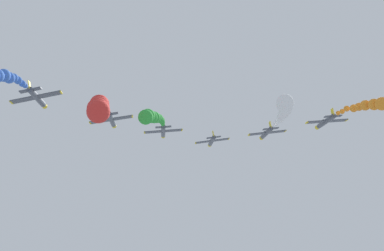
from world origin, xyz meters
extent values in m
cylinder|color=#474C56|center=(6.75, 17.37, 100.18)|extent=(1.25, 9.00, 1.25)
cone|color=yellow|center=(6.75, 22.47, 100.18)|extent=(1.19, 1.20, 1.19)
cube|color=#474C56|center=(6.77, 16.97, 100.08)|extent=(9.13, 1.90, 1.53)
cylinder|color=yellow|center=(2.22, 16.97, 99.40)|extent=(0.41, 1.40, 0.41)
cylinder|color=yellow|center=(11.32, 16.97, 100.75)|extent=(0.41, 1.40, 0.41)
cube|color=#474C56|center=(6.74, 13.37, 100.22)|extent=(3.79, 1.20, 0.73)
cube|color=yellow|center=(6.61, 13.27, 101.13)|extent=(0.37, 1.10, 1.60)
ellipsoid|color=black|center=(6.68, 19.17, 100.67)|extent=(0.89, 2.20, 0.81)
cylinder|color=#474C56|center=(-6.68, 6.62, 100.02)|extent=(1.20, 9.00, 1.20)
cone|color=yellow|center=(-6.68, 11.72, 100.02)|extent=(1.14, 1.20, 1.14)
cube|color=#474C56|center=(-6.67, 6.22, 99.92)|extent=(9.18, 1.90, 1.02)
cylinder|color=yellow|center=(-11.25, 6.22, 99.50)|extent=(0.39, 1.40, 0.39)
cylinder|color=yellow|center=(-2.09, 6.22, 100.34)|extent=(0.39, 1.40, 0.39)
cube|color=#474C56|center=(-6.68, 2.62, 100.07)|extent=(3.80, 1.20, 0.52)
cube|color=yellow|center=(-6.76, 2.52, 100.98)|extent=(0.28, 1.10, 1.61)
ellipsoid|color=black|center=(-6.72, 8.42, 100.51)|extent=(0.86, 2.20, 0.77)
sphere|color=green|center=(-6.84, -0.05, 100.13)|extent=(1.04, 1.04, 1.04)
sphere|color=green|center=(-6.94, -1.71, 100.04)|extent=(1.16, 1.16, 1.16)
sphere|color=green|center=(-6.96, -3.38, 99.72)|extent=(1.25, 1.25, 1.25)
sphere|color=green|center=(-7.14, -5.04, 99.74)|extent=(1.41, 1.41, 1.41)
sphere|color=green|center=(-7.53, -6.71, 99.41)|extent=(1.71, 1.71, 1.71)
sphere|color=green|center=(-7.71, -8.37, 99.16)|extent=(1.84, 1.84, 1.84)
sphere|color=green|center=(-8.25, -10.04, 98.77)|extent=(2.25, 2.25, 2.25)
sphere|color=green|center=(-8.62, -11.70, 98.40)|extent=(2.46, 2.46, 2.46)
sphere|color=green|center=(-9.15, -13.37, 98.00)|extent=(2.49, 2.49, 2.49)
sphere|color=green|center=(-9.78, -15.03, 97.74)|extent=(2.83, 2.83, 2.83)
sphere|color=green|center=(-10.14, -16.69, 97.01)|extent=(2.95, 2.95, 2.95)
cylinder|color=#474C56|center=(18.93, 4.89, 99.63)|extent=(1.23, 9.00, 1.23)
cone|color=yellow|center=(18.93, 9.99, 99.63)|extent=(1.17, 1.20, 1.17)
cube|color=#474C56|center=(18.94, 4.49, 99.53)|extent=(9.15, 1.90, 1.32)
cylinder|color=yellow|center=(14.37, 4.49, 98.96)|extent=(0.40, 1.40, 0.40)
cylinder|color=yellow|center=(23.50, 4.49, 100.10)|extent=(0.40, 1.40, 0.40)
cube|color=#474C56|center=(18.92, 0.89, 99.68)|extent=(3.79, 1.20, 0.65)
cube|color=yellow|center=(18.81, 0.79, 100.59)|extent=(0.34, 1.10, 1.61)
ellipsoid|color=black|center=(18.86, 6.69, 100.12)|extent=(0.88, 2.20, 0.79)
sphere|color=white|center=(19.00, -2.19, 99.70)|extent=(0.88, 0.88, 0.88)
sphere|color=white|center=(18.72, -4.26, 99.51)|extent=(1.15, 1.15, 1.15)
sphere|color=white|center=(18.61, -6.33, 99.61)|extent=(1.25, 1.25, 1.25)
sphere|color=white|center=(18.57, -8.40, 99.29)|extent=(1.41, 1.41, 1.41)
sphere|color=white|center=(18.17, -10.47, 99.22)|extent=(1.77, 1.77, 1.77)
sphere|color=white|center=(17.90, -12.54, 99.22)|extent=(1.85, 1.85, 1.85)
sphere|color=white|center=(17.57, -14.62, 98.92)|extent=(2.21, 2.21, 2.21)
sphere|color=white|center=(17.12, -16.69, 98.94)|extent=(2.31, 2.31, 2.31)
sphere|color=white|center=(16.72, -18.76, 98.50)|extent=(2.53, 2.53, 2.53)
sphere|color=white|center=(16.16, -20.83, 98.48)|extent=(2.80, 2.80, 2.80)
sphere|color=white|center=(15.32, -22.90, 98.14)|extent=(3.03, 3.03, 3.03)
sphere|color=white|center=(14.83, -24.97, 97.84)|extent=(3.11, 3.11, 3.11)
cylinder|color=#474C56|center=(-18.14, -4.54, 99.71)|extent=(1.28, 9.00, 1.28)
cone|color=yellow|center=(-18.14, 0.56, 99.71)|extent=(1.22, 1.20, 1.22)
cube|color=#474C56|center=(-18.12, -4.94, 99.61)|extent=(9.08, 1.90, 1.84)
cylinder|color=yellow|center=(-22.64, -4.94, 98.78)|extent=(0.42, 1.40, 0.42)
cylinder|color=yellow|center=(-13.59, -4.94, 100.44)|extent=(0.42, 1.40, 0.42)
cube|color=#474C56|center=(-18.15, -8.54, 99.76)|extent=(3.77, 1.20, 0.86)
cube|color=yellow|center=(-18.31, -8.64, 100.66)|extent=(0.43, 1.10, 1.60)
ellipsoid|color=black|center=(-18.23, -2.74, 100.20)|extent=(0.91, 2.20, 0.83)
sphere|color=red|center=(-18.12, -11.36, 99.69)|extent=(0.82, 0.82, 0.82)
sphere|color=red|center=(-18.10, -13.19, 99.50)|extent=(1.09, 1.09, 1.09)
sphere|color=red|center=(-18.09, -15.01, 99.38)|extent=(1.20, 1.20, 1.20)
sphere|color=red|center=(-18.10, -16.83, 99.14)|extent=(1.53, 1.53, 1.53)
sphere|color=red|center=(-18.02, -18.65, 98.88)|extent=(1.62, 1.62, 1.62)
sphere|color=red|center=(-17.94, -20.47, 98.37)|extent=(1.99, 1.99, 1.99)
sphere|color=red|center=(-17.58, -22.29, 97.86)|extent=(2.24, 2.24, 2.24)
sphere|color=red|center=(-17.67, -24.11, 97.42)|extent=(2.28, 2.28, 2.28)
sphere|color=red|center=(-17.45, -25.93, 96.85)|extent=(2.58, 2.58, 2.58)
sphere|color=red|center=(-17.28, -27.75, 96.10)|extent=(2.79, 2.79, 2.79)
sphere|color=red|center=(-17.11, -29.57, 95.45)|extent=(2.99, 2.99, 2.99)
sphere|color=red|center=(-16.80, -31.39, 94.41)|extent=(3.25, 3.25, 3.25)
sphere|color=red|center=(-16.67, -33.21, 93.52)|extent=(3.36, 3.36, 3.36)
sphere|color=red|center=(-16.30, -35.03, 92.56)|extent=(3.47, 3.47, 3.47)
cylinder|color=#474C56|center=(29.97, -5.64, 99.95)|extent=(1.19, 9.00, 1.19)
cone|color=yellow|center=(29.97, -0.54, 99.95)|extent=(1.13, 1.20, 1.13)
cube|color=#474C56|center=(29.98, -6.04, 99.85)|extent=(9.18, 1.90, 0.94)
cylinder|color=yellow|center=(25.39, -6.04, 99.47)|extent=(0.39, 1.40, 0.39)
cylinder|color=yellow|center=(34.56, -6.04, 100.23)|extent=(0.39, 1.40, 0.39)
cube|color=#474C56|center=(29.96, -9.64, 100.00)|extent=(3.80, 1.20, 0.49)
cube|color=yellow|center=(29.89, -9.74, 100.91)|extent=(0.27, 1.10, 1.61)
ellipsoid|color=black|center=(29.93, -3.84, 100.44)|extent=(0.85, 2.20, 0.76)
sphere|color=orange|center=(29.92, -12.47, 99.91)|extent=(0.94, 0.94, 0.94)
sphere|color=orange|center=(30.02, -14.29, 99.72)|extent=(1.04, 1.04, 1.04)
sphere|color=orange|center=(30.18, -16.11, 99.78)|extent=(1.22, 1.22, 1.22)
sphere|color=orange|center=(30.78, -17.93, 99.32)|extent=(1.57, 1.57, 1.57)
sphere|color=orange|center=(30.94, -19.75, 99.05)|extent=(1.60, 1.60, 1.60)
sphere|color=orange|center=(31.30, -21.58, 98.79)|extent=(1.98, 1.98, 1.98)
sphere|color=orange|center=(32.05, -23.40, 98.41)|extent=(2.15, 2.15, 2.15)
sphere|color=orange|center=(32.57, -25.22, 97.98)|extent=(2.44, 2.44, 2.44)
cylinder|color=#474C56|center=(-30.64, -17.65, 100.20)|extent=(1.33, 9.00, 1.33)
cone|color=yellow|center=(-30.64, -12.55, 100.20)|extent=(1.26, 1.20, 1.26)
cube|color=#474C56|center=(-30.62, -18.05, 100.10)|extent=(8.98, 1.90, 2.37)
cylinder|color=yellow|center=(-35.08, -18.05, 99.00)|extent=(0.44, 1.40, 0.44)
cylinder|color=yellow|center=(-26.15, -18.05, 101.19)|extent=(0.44, 1.40, 0.44)
cube|color=#474C56|center=(-30.65, -21.65, 100.24)|extent=(3.73, 1.20, 1.08)
cube|color=yellow|center=(-30.87, -21.75, 101.13)|extent=(0.52, 1.10, 1.59)
ellipsoid|color=black|center=(-30.76, -15.85, 100.68)|extent=(0.94, 2.20, 0.87)
sphere|color=blue|center=(-30.75, -24.33, 100.08)|extent=(0.89, 0.89, 0.89)
sphere|color=blue|center=(-30.71, -26.01, 99.89)|extent=(1.16, 1.16, 1.16)
sphere|color=blue|center=(-30.88, -27.69, 99.83)|extent=(1.34, 1.34, 1.34)
sphere|color=blue|center=(-30.98, -29.37, 99.61)|extent=(1.44, 1.44, 1.44)
sphere|color=blue|center=(-31.08, -31.05, 98.98)|extent=(1.83, 1.83, 1.83)
sphere|color=blue|center=(-31.25, -32.73, 98.71)|extent=(2.00, 2.00, 2.00)
camera|label=1|loc=(-6.83, -95.24, 74.93)|focal=39.53mm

